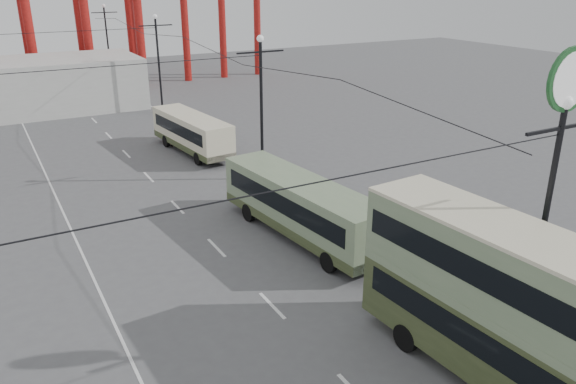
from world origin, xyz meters
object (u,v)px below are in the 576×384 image
single_decker_green (301,206)px  pedestrian (288,216)px  lamp_post_near (559,142)px  double_decker_bus (506,302)px  single_decker_cream (192,132)px

single_decker_green → pedestrian: 1.21m
single_decker_green → lamp_post_near: bearing=-85.3°
lamp_post_near → single_decker_green: (-2.29, 12.04, -6.11)m
double_decker_bus → single_decker_green: double_decker_bus is taller
lamp_post_near → pedestrian: bearing=101.4°
double_decker_bus → lamp_post_near: bearing=14.6°
single_decker_cream → pedestrian: (-0.58, -16.03, -0.70)m
single_decker_green → pedestrian: (-0.31, 0.82, -0.83)m
double_decker_bus → pedestrian: (-0.27, 13.64, -2.23)m
single_decker_cream → single_decker_green: bearing=-96.9°
double_decker_bus → pedestrian: bearing=87.1°
single_decker_cream → lamp_post_near: bearing=-92.0°
lamp_post_near → double_decker_bus: (-2.32, -0.78, -4.71)m
pedestrian → double_decker_bus: bearing=70.7°
lamp_post_near → pedestrian: 14.84m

